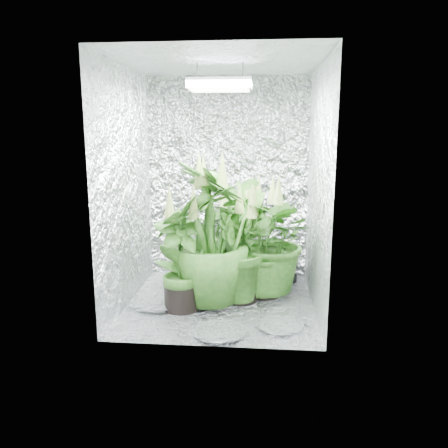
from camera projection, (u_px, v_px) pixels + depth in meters
name	position (u px, v px, depth m)	size (l,w,h in m)	color
ground	(220.00, 303.00, 3.81)	(1.60, 1.60, 0.00)	silver
walls	(220.00, 189.00, 3.61)	(1.62, 1.62, 2.00)	silver
ceiling	(220.00, 62.00, 3.41)	(1.60, 1.60, 0.01)	silver
grow_lamp	(220.00, 85.00, 3.44)	(0.50, 0.30, 0.22)	gray
plant_a	(217.00, 236.00, 4.36)	(0.90, 0.90, 0.94)	black
plant_b	(248.00, 233.00, 4.32)	(0.72, 0.72, 1.07)	black
plant_c	(241.00, 248.00, 3.78)	(0.64, 0.64, 1.04)	black
plant_d	(211.00, 235.00, 3.68)	(0.93, 0.93, 1.30)	black
plant_e	(266.00, 240.00, 3.89)	(1.23, 1.23, 1.10)	black
plant_f	(181.00, 254.00, 3.59)	(0.67, 0.67, 1.05)	black
circulation_fan	(288.00, 268.00, 4.33)	(0.17, 0.28, 0.34)	black
plant_label	(188.00, 276.00, 3.59)	(0.05, 0.01, 0.08)	white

